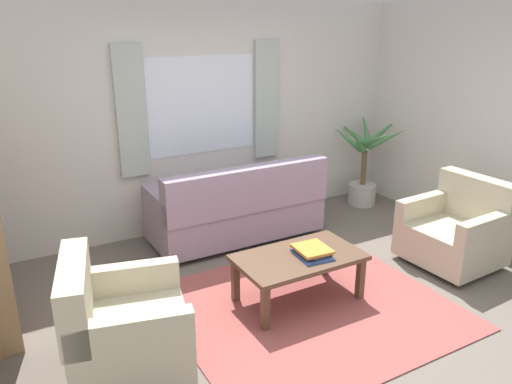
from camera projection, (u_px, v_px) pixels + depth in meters
name	position (u px, v px, depth m)	size (l,w,h in m)	color
ground_plane	(310.00, 308.00, 4.37)	(6.24, 6.24, 0.00)	#6B6056
wall_back	(201.00, 117.00, 5.80)	(5.32, 0.12, 2.60)	silver
window_with_curtains	(203.00, 106.00, 5.68)	(1.98, 0.07, 1.40)	white
area_rug	(310.00, 307.00, 4.37)	(2.31, 2.08, 0.01)	#9E4C47
couch	(238.00, 209.00, 5.60)	(1.90, 0.82, 0.92)	#998499
armchair_left	(120.00, 326.00, 3.50)	(0.99, 1.01, 0.88)	#BCB293
armchair_right	(457.00, 231.00, 5.07)	(0.86, 0.88, 0.88)	#BCB293
coffee_table	(299.00, 261.00, 4.37)	(1.10, 0.64, 0.44)	brown
book_stack_on_table	(312.00, 252.00, 4.34)	(0.31, 0.36, 0.07)	#335199
potted_plant	(365.00, 164.00, 6.65)	(1.07, 1.20, 1.20)	#B7B2A8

